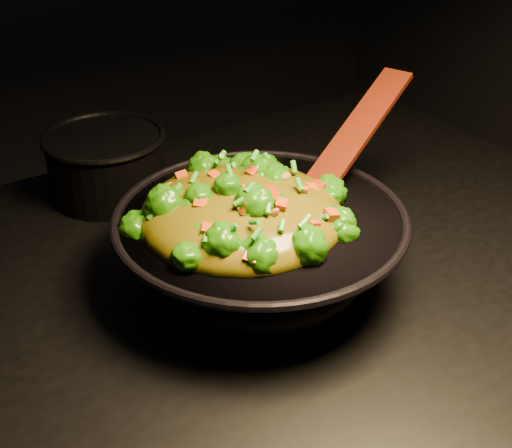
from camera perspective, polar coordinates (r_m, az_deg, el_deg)
wok at (r=0.95m, az=0.33°, el=-2.20°), size 0.42×0.42×0.11m
stir_fry at (r=0.90m, az=-1.21°, el=2.92°), size 0.31×0.31×0.09m
spatula at (r=1.02m, az=7.63°, el=6.75°), size 0.28×0.15×0.12m
back_pot at (r=1.20m, az=-11.86°, el=4.70°), size 0.23×0.23×0.11m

